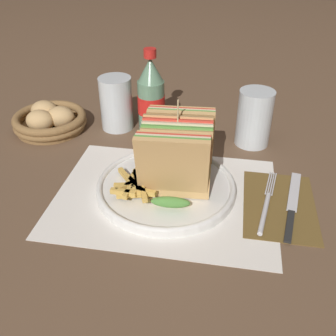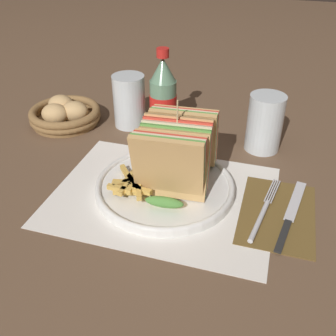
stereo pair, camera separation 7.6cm
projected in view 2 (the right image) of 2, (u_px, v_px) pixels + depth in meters
The scene contains 13 objects.
ground_plane at pixel (157, 184), 0.78m from camera, with size 4.00×4.00×0.00m, color brown.
placemat at pixel (163, 195), 0.75m from camera, with size 0.42×0.32×0.00m.
plate_main at pixel (165, 186), 0.76m from camera, with size 0.27×0.27×0.02m.
club_sandwich at pixel (177, 153), 0.73m from camera, with size 0.13×0.20×0.17m.
fries_pile at pixel (132, 182), 0.74m from camera, with size 0.09×0.11×0.02m.
ketchup_blob at pixel (141, 177), 0.76m from camera, with size 0.03×0.03×0.01m.
napkin at pixel (277, 213), 0.71m from camera, with size 0.13×0.20×0.00m.
fork at pixel (262, 214), 0.69m from camera, with size 0.04×0.19×0.01m.
knife at pixel (291, 215), 0.70m from camera, with size 0.05×0.21×0.00m.
coke_bottle_near at pixel (163, 96), 0.93m from camera, with size 0.07×0.07×0.20m.
glass_near at pixel (264, 127), 0.87m from camera, with size 0.08×0.08×0.13m.
glass_far at pixel (129, 101), 0.96m from camera, with size 0.08×0.08×0.13m.
bread_basket at pixel (65, 114), 0.99m from camera, with size 0.18×0.18×0.06m.
Camera 2 is at (0.20, -0.60, 0.46)m, focal length 42.00 mm.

